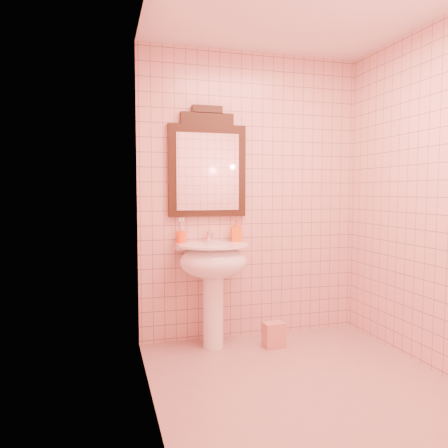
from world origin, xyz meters
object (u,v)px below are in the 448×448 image
object	(u,v)px
pedestal_sink	(213,269)
toothbrush_cup	(181,237)
towel	(274,335)
mirror	(207,166)
soap_dispenser	(236,231)

from	to	relation	value
pedestal_sink	toothbrush_cup	size ratio (longest dim) A/B	4.70
toothbrush_cup	towel	size ratio (longest dim) A/B	0.88
mirror	soap_dispenser	distance (m)	0.61
toothbrush_cup	towel	bearing A→B (deg)	-21.51
pedestal_sink	soap_dispenser	distance (m)	0.40
pedestal_sink	toothbrush_cup	world-z (taller)	toothbrush_cup
soap_dispenser	mirror	bearing A→B (deg)	171.51
pedestal_sink	mirror	world-z (taller)	mirror
pedestal_sink	mirror	bearing A→B (deg)	90.00
soap_dispenser	towel	distance (m)	0.93
soap_dispenser	towel	xyz separation A→B (m)	(0.25, -0.26, -0.85)
soap_dispenser	towel	bearing A→B (deg)	-38.41
pedestal_sink	toothbrush_cup	xyz separation A→B (m)	(-0.24, 0.15, 0.25)
soap_dispenser	towel	size ratio (longest dim) A/B	0.90
pedestal_sink	soap_dispenser	world-z (taller)	soap_dispenser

